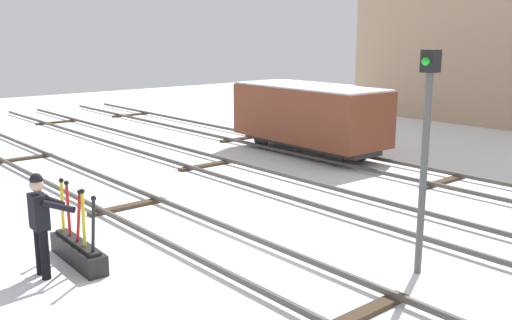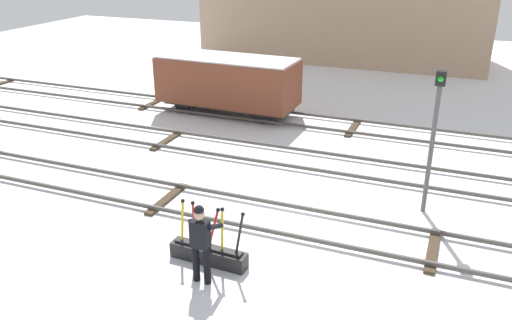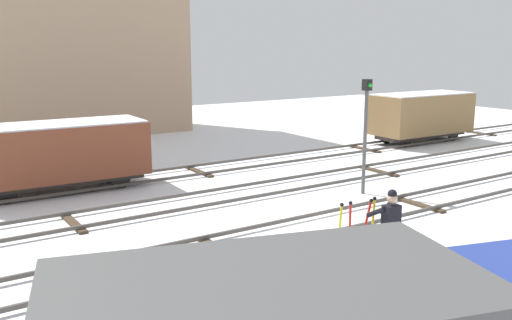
{
  "view_description": "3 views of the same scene",
  "coord_description": "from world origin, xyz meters",
  "px_view_note": "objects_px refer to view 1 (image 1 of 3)",
  "views": [
    {
      "loc": [
        8.42,
        -6.21,
        4.03
      ],
      "look_at": [
        -0.48,
        1.38,
        1.47
      ],
      "focal_mm": 40.72,
      "sensor_mm": 36.0,
      "label": 1
    },
    {
      "loc": [
        3.59,
        -11.19,
        6.69
      ],
      "look_at": [
        -1.39,
        1.31,
        1.02
      ],
      "focal_mm": 37.11,
      "sensor_mm": 36.0,
      "label": 2
    },
    {
      "loc": [
        -9.73,
        -11.05,
        4.83
      ],
      "look_at": [
        -0.87,
        2.4,
        1.52
      ],
      "focal_mm": 39.13,
      "sensor_mm": 36.0,
      "label": 3
    }
  ],
  "objects_px": {
    "switch_lever_frame": "(78,249)",
    "freight_car_near_switch": "(309,115)",
    "rail_worker": "(41,218)",
    "signal_post": "(426,140)"
  },
  "relations": [
    {
      "from": "rail_worker",
      "to": "signal_post",
      "type": "bearing_deg",
      "value": 52.82
    },
    {
      "from": "switch_lever_frame",
      "to": "freight_car_near_switch",
      "type": "distance_m",
      "value": 10.87
    },
    {
      "from": "signal_post",
      "to": "freight_car_near_switch",
      "type": "xyz_separation_m",
      "value": [
        -8.29,
        5.76,
        -0.97
      ]
    },
    {
      "from": "switch_lever_frame",
      "to": "rail_worker",
      "type": "height_order",
      "value": "rail_worker"
    },
    {
      "from": "rail_worker",
      "to": "signal_post",
      "type": "relative_size",
      "value": 0.48
    },
    {
      "from": "switch_lever_frame",
      "to": "signal_post",
      "type": "bearing_deg",
      "value": 47.32
    },
    {
      "from": "rail_worker",
      "to": "freight_car_near_switch",
      "type": "relative_size",
      "value": 0.32
    },
    {
      "from": "signal_post",
      "to": "freight_car_near_switch",
      "type": "relative_size",
      "value": 0.67
    },
    {
      "from": "switch_lever_frame",
      "to": "rail_worker",
      "type": "distance_m",
      "value": 1.04
    },
    {
      "from": "switch_lever_frame",
      "to": "signal_post",
      "type": "xyz_separation_m",
      "value": [
        4.2,
        4.25,
        2.07
      ]
    }
  ]
}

